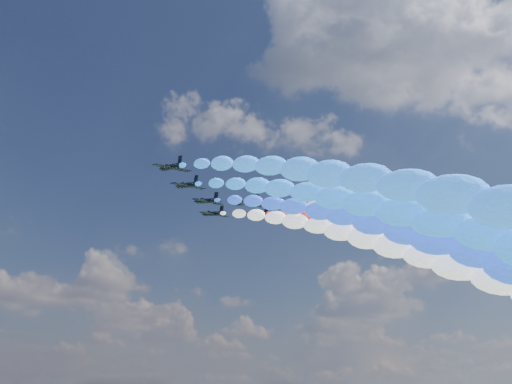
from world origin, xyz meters
TOP-DOWN VIEW (x-y plane):
  - jet_0 at (-30.10, -5.60)m, footprint 8.64×11.54m
  - trail_0 at (-30.10, -56.49)m, footprint 6.62×99.27m
  - jet_1 at (-20.24, 3.60)m, footprint 8.44×11.39m
  - trail_1 at (-20.24, -47.29)m, footprint 6.62×99.27m
  - jet_2 at (-9.10, 12.28)m, footprint 8.79×11.64m
  - trail_2 at (-9.10, -38.62)m, footprint 6.62×99.27m
  - jet_3 at (0.26, 7.92)m, footprint 8.23×11.24m
  - trail_3 at (0.26, -42.98)m, footprint 6.62×99.27m
  - jet_4 at (-0.42, 22.10)m, footprint 8.38×11.35m
  - trail_4 at (-0.42, -28.80)m, footprint 6.62×99.27m
  - jet_5 at (9.09, 14.89)m, footprint 8.52×11.45m
  - trail_5 at (9.09, -36.01)m, footprint 6.62×99.27m
  - jet_6 at (19.78, 2.52)m, footprint 8.56×11.48m
  - trail_6 at (19.78, -48.37)m, footprint 6.62×99.27m
  - jet_7 at (29.82, -6.23)m, footprint 8.88×11.71m

SIDE VIEW (x-z plane):
  - trail_0 at x=-30.10m, z-range 69.97..109.87m
  - trail_1 at x=-20.24m, z-range 69.97..109.87m
  - trail_2 at x=-9.10m, z-range 69.97..109.87m
  - trail_3 at x=0.26m, z-range 69.97..109.87m
  - trail_4 at x=-0.42m, z-range 69.97..109.87m
  - trail_5 at x=9.09m, z-range 69.97..109.87m
  - trail_6 at x=19.78m, z-range 69.97..109.87m
  - jet_0 at x=-30.10m, z-range 105.24..109.47m
  - jet_1 at x=-20.24m, z-range 105.24..109.47m
  - jet_2 at x=-9.10m, z-range 105.24..109.47m
  - jet_3 at x=0.26m, z-range 105.24..109.47m
  - jet_4 at x=-0.42m, z-range 105.24..109.47m
  - jet_5 at x=9.09m, z-range 105.24..109.47m
  - jet_6 at x=19.78m, z-range 105.24..109.47m
  - jet_7 at x=29.82m, z-range 105.24..109.47m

